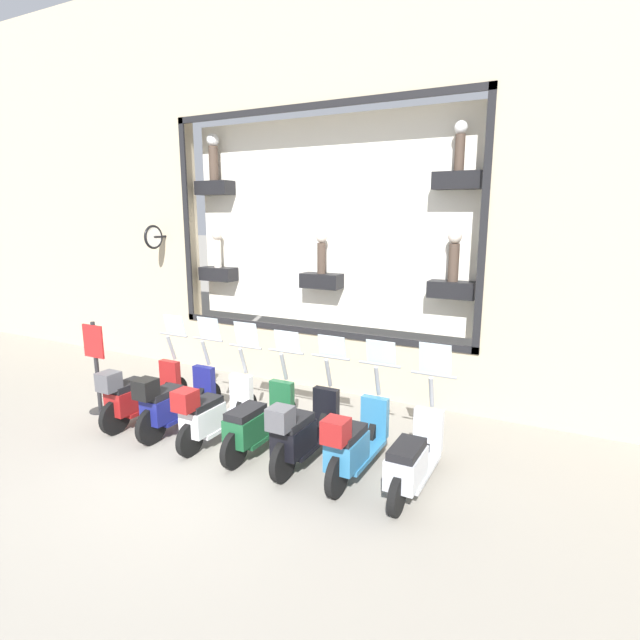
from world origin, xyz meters
name	(u,v)px	position (x,y,z in m)	size (l,w,h in m)	color
ground_plane	(194,463)	(0.00, 0.00, 0.00)	(120.00, 120.00, 0.00)	gray
building_facade	(318,176)	(3.60, 0.00, 3.95)	(1.17, 36.00, 7.78)	tan
scooter_silver_0	(413,458)	(0.71, -2.80, 0.42)	(1.79, 0.61, 1.65)	black
scooter_teal_1	(354,442)	(0.65, -2.05, 0.48)	(1.81, 0.61, 1.60)	black
scooter_black_2	(302,430)	(0.65, -1.31, 0.48)	(1.81, 0.60, 1.58)	black
scooter_green_3	(258,422)	(0.71, -0.56, 0.43)	(1.80, 0.60, 1.57)	black
scooter_white_4	(213,412)	(0.64, 0.19, 0.47)	(1.80, 0.61, 1.63)	black
scooter_navy_5	(174,401)	(0.65, 0.94, 0.49)	(1.81, 0.60, 1.64)	black
scooter_red_6	(139,394)	(0.65, 1.69, 0.48)	(1.81, 0.60, 1.61)	black
shop_sign_post	(96,364)	(0.66, 2.65, 0.83)	(0.36, 0.45, 1.56)	#232326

